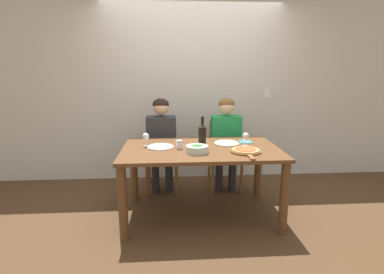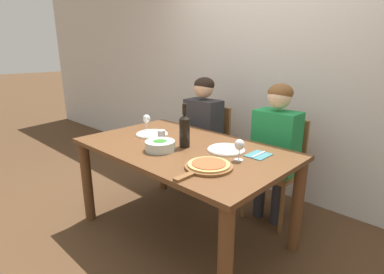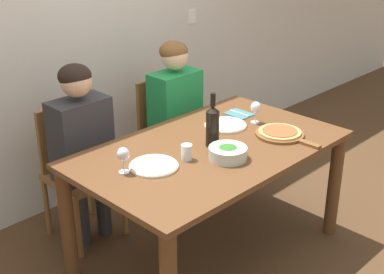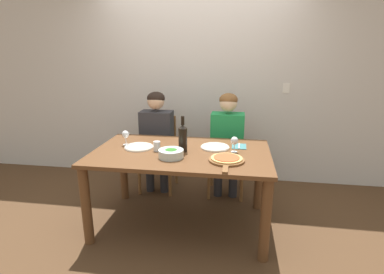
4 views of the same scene
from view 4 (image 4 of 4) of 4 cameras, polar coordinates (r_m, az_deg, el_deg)
ground_plane at (r=3.18m, az=-1.93°, el=-16.06°), size 40.00×40.00×0.00m
back_wall at (r=3.96m, az=1.35°, el=11.06°), size 10.00×0.06×2.70m
dining_table at (r=2.89m, az=-2.05°, el=-5.04°), size 1.67×1.01×0.78m
chair_left at (r=3.80m, az=-6.22°, el=-2.37°), size 0.42×0.42×0.91m
chair_right at (r=3.67m, az=6.67°, el=-3.01°), size 0.42×0.42×0.91m
person_woman at (r=3.62m, az=-6.78°, el=0.83°), size 0.47×0.51×1.24m
person_man at (r=3.50m, az=6.72°, el=0.27°), size 0.47×0.51×1.24m
wine_bottle at (r=2.80m, az=-1.77°, el=-0.10°), size 0.08×0.08×0.34m
broccoli_bowl at (r=2.67m, az=-4.01°, el=-3.14°), size 0.23×0.23×0.08m
dinner_plate_left at (r=2.99m, az=-10.07°, el=-1.86°), size 0.28×0.28×0.02m
dinner_plate_right at (r=2.95m, az=4.41°, el=-1.91°), size 0.28×0.28×0.02m
pizza_on_board at (r=2.60m, az=6.60°, el=-4.28°), size 0.31×0.45×0.04m
wine_glass_left at (r=3.07m, az=-12.56°, el=0.36°), size 0.07×0.07×0.15m
wine_glass_right at (r=2.81m, az=8.09°, el=-0.85°), size 0.07×0.07×0.15m
water_tumbler at (r=2.86m, az=-6.69°, el=-1.74°), size 0.07×0.07×0.09m
fork_on_napkin at (r=3.01m, az=8.96°, el=-1.76°), size 0.14×0.18×0.01m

